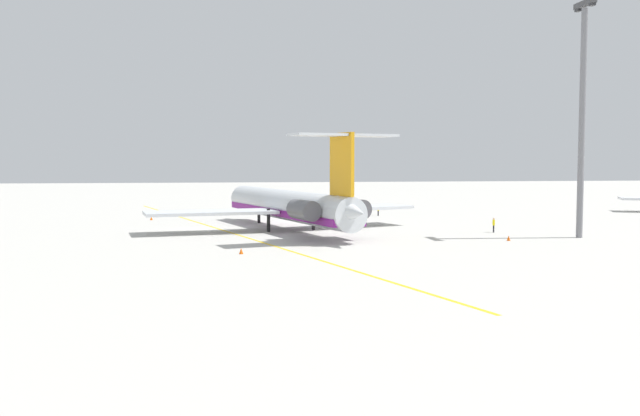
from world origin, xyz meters
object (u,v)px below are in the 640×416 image
object	(u,v)px
light_mast	(582,109)
safety_cone_nose	(151,218)
ground_crew_near_tail	(378,209)
safety_cone_wingtip	(241,251)
safety_cone_tail	(509,238)
ground_crew_near_nose	(494,223)
main_jetliner	(291,205)
ground_crew_portside	(295,208)

from	to	relation	value
light_mast	safety_cone_nose	bearing A→B (deg)	-121.10
ground_crew_near_tail	safety_cone_wingtip	distance (m)	46.57
ground_crew_near_tail	safety_cone_tail	bearing A→B (deg)	72.13
ground_crew_near_nose	main_jetliner	bearing A→B (deg)	-142.07
main_jetliner	safety_cone_wingtip	size ratio (longest dim) A/B	69.63
ground_crew_portside	safety_cone_wingtip	world-z (taller)	ground_crew_portside
safety_cone_nose	main_jetliner	bearing A→B (deg)	45.63
ground_crew_near_nose	safety_cone_nose	bearing A→B (deg)	-158.43
ground_crew_portside	safety_cone_wingtip	bearing A→B (deg)	36.29
ground_crew_near_tail	safety_cone_tail	size ratio (longest dim) A/B	3.02
ground_crew_portside	safety_cone_nose	world-z (taller)	ground_crew_portside
light_mast	safety_cone_wingtip	bearing A→B (deg)	-77.37
ground_crew_near_tail	ground_crew_portside	xyz separation A→B (m)	(-3.15, -12.48, 0.06)
main_jetliner	safety_cone_nose	xyz separation A→B (m)	(-17.89, -18.28, -2.83)
ground_crew_near_nose	ground_crew_near_tail	bearing A→B (deg)	157.76
safety_cone_nose	light_mast	distance (m)	59.10
ground_crew_near_nose	light_mast	bearing A→B (deg)	8.77
ground_crew_portside	safety_cone_wingtip	size ratio (longest dim) A/B	3.21
ground_crew_near_nose	safety_cone_nose	size ratio (longest dim) A/B	3.22
ground_crew_near_tail	safety_cone_wingtip	xyz separation A→B (m)	(40.97, -22.11, -0.78)
light_mast	ground_crew_near_tail	bearing A→B (deg)	-154.68
ground_crew_near_nose	safety_cone_tail	xyz separation A→B (m)	(8.29, -1.66, -0.85)
ground_crew_near_tail	safety_cone_tail	xyz separation A→B (m)	(34.34, 6.44, -0.78)
ground_crew_portside	safety_cone_nose	size ratio (longest dim) A/B	3.21
safety_cone_wingtip	light_mast	xyz separation A→B (m)	(-8.40, 37.52, 13.86)
main_jetliner	safety_cone_tail	xyz separation A→B (m)	(13.55, 21.94, -2.83)
ground_crew_near_nose	safety_cone_nose	distance (m)	47.86
ground_crew_near_tail	ground_crew_portside	world-z (taller)	ground_crew_portside
main_jetliner	ground_crew_portside	world-z (taller)	main_jetliner
ground_crew_near_tail	safety_cone_nose	xyz separation A→B (m)	(2.90, -33.79, -0.78)
ground_crew_near_nose	light_mast	xyz separation A→B (m)	(6.52, 7.31, 13.01)
safety_cone_wingtip	ground_crew_portside	bearing A→B (deg)	167.69
main_jetliner	ground_crew_near_nose	size ratio (longest dim) A/B	21.65
safety_cone_tail	ground_crew_near_tail	bearing A→B (deg)	-169.38
safety_cone_nose	light_mast	size ratio (longest dim) A/B	0.02
ground_crew_near_tail	light_mast	xyz separation A→B (m)	(32.57, 15.41, 13.08)
ground_crew_near_nose	ground_crew_portside	size ratio (longest dim) A/B	1.00
safety_cone_nose	light_mast	world-z (taller)	light_mast
main_jetliner	safety_cone_wingtip	distance (m)	21.43
ground_crew_near_nose	safety_cone_tail	bearing A→B (deg)	-50.80
safety_cone_nose	safety_cone_tail	xyz separation A→B (m)	(31.44, 40.23, 0.00)
main_jetliner	safety_cone_nose	bearing A→B (deg)	29.10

